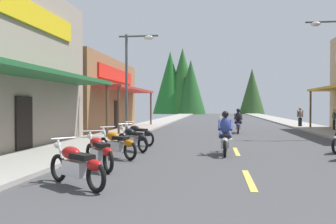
% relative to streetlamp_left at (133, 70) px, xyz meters
% --- Properties ---
extents(ground, '(10.31, 88.91, 0.10)m').
position_rel_streetlamp_left_xyz_m(ground, '(5.20, 11.89, -3.74)').
color(ground, '#424244').
extents(sidewalk_left, '(2.76, 88.91, 0.12)m').
position_rel_streetlamp_left_xyz_m(sidewalk_left, '(-1.33, 11.89, -3.63)').
color(sidewalk_left, '#9E9991').
rests_on(sidewalk_left, ground).
extents(sidewalk_right, '(2.76, 88.91, 0.12)m').
position_rel_streetlamp_left_xyz_m(sidewalk_right, '(11.74, 11.89, -3.63)').
color(sidewalk_right, '#9E9991').
rests_on(sidewalk_right, ground).
extents(centerline_dashes, '(0.16, 62.74, 0.01)m').
position_rel_streetlamp_left_xyz_m(centerline_dashes, '(5.20, 13.39, -3.68)').
color(centerline_dashes, '#E0C64C').
rests_on(centerline_dashes, ground).
extents(storefront_left_far, '(7.86, 11.73, 5.07)m').
position_rel_streetlamp_left_xyz_m(storefront_left_far, '(-5.70, 6.25, -1.15)').
color(storefront_left_far, olive).
rests_on(storefront_left_far, ground).
extents(streetlamp_left, '(2.13, 0.30, 5.57)m').
position_rel_streetlamp_left_xyz_m(streetlamp_left, '(0.00, 0.00, 0.00)').
color(streetlamp_left, '#474C51').
rests_on(streetlamp_left, ground).
extents(streetlamp_right, '(2.13, 0.30, 6.18)m').
position_rel_streetlamp_left_xyz_m(streetlamp_right, '(10.43, 0.62, 0.34)').
color(streetlamp_right, '#474C51').
rests_on(streetlamp_right, ground).
extents(motorcycle_parked_left_0, '(1.79, 1.34, 1.04)m').
position_rel_streetlamp_left_xyz_m(motorcycle_parked_left_0, '(1.45, -11.29, -3.20)').
color(motorcycle_parked_left_0, black).
rests_on(motorcycle_parked_left_0, ground).
extents(motorcycle_parked_left_1, '(1.39, 1.75, 1.04)m').
position_rel_streetlamp_left_xyz_m(motorcycle_parked_left_1, '(1.21, -9.12, -3.20)').
color(motorcycle_parked_left_1, black).
rests_on(motorcycle_parked_left_1, ground).
extents(motorcycle_parked_left_2, '(1.74, 1.40, 1.04)m').
position_rel_streetlamp_left_xyz_m(motorcycle_parked_left_2, '(1.14, -7.10, -3.20)').
color(motorcycle_parked_left_2, black).
rests_on(motorcycle_parked_left_2, ground).
extents(motorcycle_parked_left_3, '(1.60, 1.57, 1.04)m').
position_rel_streetlamp_left_xyz_m(motorcycle_parked_left_3, '(1.21, -5.17, -3.20)').
color(motorcycle_parked_left_3, black).
rests_on(motorcycle_parked_left_3, ground).
extents(motorcycle_parked_left_4, '(1.77, 1.37, 1.04)m').
position_rel_streetlamp_left_xyz_m(motorcycle_parked_left_4, '(0.99, -3.20, -3.20)').
color(motorcycle_parked_left_4, black).
rests_on(motorcycle_parked_left_4, ground).
extents(rider_cruising_lead, '(0.60, 2.14, 1.57)m').
position_rel_streetlamp_left_xyz_m(rider_cruising_lead, '(4.76, -5.77, -3.04)').
color(rider_cruising_lead, black).
rests_on(rider_cruising_lead, ground).
extents(rider_cruising_trailing, '(0.60, 2.14, 1.57)m').
position_rel_streetlamp_left_xyz_m(rider_cruising_trailing, '(5.85, 4.27, -3.04)').
color(rider_cruising_trailing, black).
rests_on(rider_cruising_trailing, ground).
extents(pedestrian_by_shop, '(0.35, 0.55, 1.55)m').
position_rel_streetlamp_left_xyz_m(pedestrian_by_shop, '(12.39, 6.65, -2.80)').
color(pedestrian_by_shop, black).
rests_on(pedestrian_by_shop, ground).
extents(pedestrian_waiting, '(0.52, 0.39, 1.59)m').
position_rel_streetlamp_left_xyz_m(pedestrian_waiting, '(11.01, 10.30, -2.77)').
color(pedestrian_waiting, black).
rests_on(pedestrian_waiting, ground).
extents(treeline_backdrop, '(23.38, 9.44, 13.81)m').
position_rel_streetlamp_left_xyz_m(treeline_backdrop, '(-1.20, 55.11, 2.58)').
color(treeline_backdrop, '#1E6623').
rests_on(treeline_backdrop, ground).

